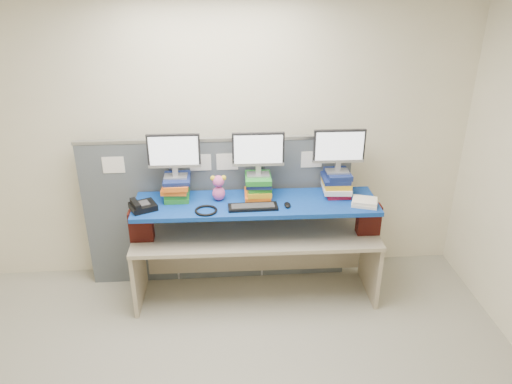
{
  "coord_description": "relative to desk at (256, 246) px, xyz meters",
  "views": [
    {
      "loc": [
        0.04,
        -2.6,
        3.04
      ],
      "look_at": [
        0.35,
        1.44,
        1.12
      ],
      "focal_mm": 35.0,
      "sensor_mm": 36.0,
      "label": 1
    }
  ],
  "objects": [
    {
      "name": "keyboard",
      "position": [
        -0.04,
        -0.12,
        0.48
      ],
      "size": [
        0.44,
        0.16,
        0.03
      ],
      "rotation": [
        0.0,
        0.0,
        0.02
      ],
      "color": "black",
      "rests_on": "blue_board"
    },
    {
      "name": "monitor_left",
      "position": [
        -0.72,
        0.13,
        0.91
      ],
      "size": [
        0.47,
        0.13,
        0.41
      ],
      "rotation": [
        0.0,
        0.0,
        -0.02
      ],
      "color": "#9F9FA4",
      "rests_on": "book_stack_left"
    },
    {
      "name": "room",
      "position": [
        -0.35,
        -1.44,
        0.85
      ],
      "size": [
        5.0,
        4.0,
        2.8
      ],
      "color": "#F7EDCC",
      "rests_on": "ground"
    },
    {
      "name": "mouse",
      "position": [
        0.27,
        -0.11,
        0.48
      ],
      "size": [
        0.09,
        0.12,
        0.03
      ],
      "primitive_type": "ellipsoid",
      "rotation": [
        0.0,
        0.0,
        -0.3
      ],
      "color": "black",
      "rests_on": "blue_board"
    },
    {
      "name": "blue_board",
      "position": [
        -0.0,
        -0.0,
        0.45
      ],
      "size": [
        2.22,
        0.59,
        0.04
      ],
      "primitive_type": "cube",
      "rotation": [
        0.0,
        0.0,
        -0.02
      ],
      "color": "navy",
      "rests_on": "brick_pier_left"
    },
    {
      "name": "binder_stack",
      "position": [
        0.97,
        -0.13,
        0.49
      ],
      "size": [
        0.27,
        0.24,
        0.05
      ],
      "rotation": [
        0.0,
        0.0,
        -0.31
      ],
      "color": "white",
      "rests_on": "blue_board"
    },
    {
      "name": "plush_toy",
      "position": [
        -0.34,
        0.07,
        0.59
      ],
      "size": [
        0.14,
        0.11,
        0.24
      ],
      "rotation": [
        0.0,
        0.0,
        0.22
      ],
      "color": "#D8529A",
      "rests_on": "blue_board"
    },
    {
      "name": "brick_pier_right",
      "position": [
        1.04,
        -0.07,
        0.28
      ],
      "size": [
        0.21,
        0.12,
        0.29
      ],
      "primitive_type": "cube",
      "rotation": [
        0.0,
        0.0,
        -0.02
      ],
      "color": "maroon",
      "rests_on": "desk"
    },
    {
      "name": "desk_phone",
      "position": [
        -1.01,
        -0.07,
        0.5
      ],
      "size": [
        0.27,
        0.26,
        0.09
      ],
      "rotation": [
        0.0,
        0.0,
        0.43
      ],
      "color": "black",
      "rests_on": "blue_board"
    },
    {
      "name": "brick_pier_left",
      "position": [
        -1.04,
        -0.03,
        0.28
      ],
      "size": [
        0.21,
        0.12,
        0.29
      ],
      "primitive_type": "cube",
      "rotation": [
        0.0,
        0.0,
        -0.02
      ],
      "color": "maroon",
      "rests_on": "desk"
    },
    {
      "name": "book_stack_left",
      "position": [
        -0.72,
        0.13,
        0.58
      ],
      "size": [
        0.27,
        0.31,
        0.21
      ],
      "color": "#207B28",
      "rests_on": "blue_board"
    },
    {
      "name": "desk",
      "position": [
        0.0,
        0.0,
        0.0
      ],
      "size": [
        2.29,
        0.71,
        0.69
      ],
      "rotation": [
        0.0,
        0.0,
        -0.02
      ],
      "color": "tan",
      "rests_on": "ground"
    },
    {
      "name": "book_stack_right",
      "position": [
        0.76,
        0.11,
        0.58
      ],
      "size": [
        0.27,
        0.32,
        0.23
      ],
      "color": "maroon",
      "rests_on": "blue_board"
    },
    {
      "name": "cubicle_partition",
      "position": [
        -0.35,
        0.34,
        0.22
      ],
      "size": [
        2.6,
        0.06,
        1.53
      ],
      "color": "#4A5157",
      "rests_on": "ground"
    },
    {
      "name": "monitor_center",
      "position": [
        0.03,
        0.12,
        0.91
      ],
      "size": [
        0.47,
        0.13,
        0.41
      ],
      "rotation": [
        0.0,
        0.0,
        -0.02
      ],
      "color": "#9F9FA4",
      "rests_on": "book_stack_center"
    },
    {
      "name": "headset",
      "position": [
        -0.45,
        -0.16,
        0.48
      ],
      "size": [
        0.23,
        0.23,
        0.02
      ],
      "primitive_type": "torus",
      "rotation": [
        0.0,
        0.0,
        -0.16
      ],
      "color": "black",
      "rests_on": "blue_board"
    },
    {
      "name": "book_stack_center",
      "position": [
        0.03,
        0.12,
        0.57
      ],
      "size": [
        0.26,
        0.31,
        0.21
      ],
      "color": "orange",
      "rests_on": "blue_board"
    },
    {
      "name": "monitor_right",
      "position": [
        0.76,
        0.11,
        0.93
      ],
      "size": [
        0.47,
        0.13,
        0.41
      ],
      "rotation": [
        0.0,
        0.0,
        -0.02
      ],
      "color": "#9F9FA4",
      "rests_on": "book_stack_right"
    }
  ]
}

